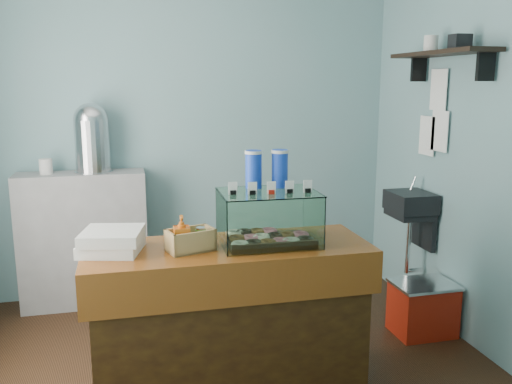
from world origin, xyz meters
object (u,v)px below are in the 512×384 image
object	(u,v)px
display_case	(267,215)
coffee_urn	(92,136)
counter	(229,319)
red_cooler	(423,308)

from	to	relation	value
display_case	coffee_urn	size ratio (longest dim) A/B	1.02
counter	red_cooler	size ratio (longest dim) A/B	3.61
counter	red_cooler	xyz separation A→B (m)	(1.51, 0.43, -0.26)
counter	display_case	world-z (taller)	display_case
coffee_urn	red_cooler	distance (m)	2.84
coffee_urn	display_case	bearing A→B (deg)	-56.53
counter	display_case	xyz separation A→B (m)	(0.23, 0.03, 0.60)
counter	coffee_urn	distance (m)	2.00
counter	red_cooler	bearing A→B (deg)	15.75
counter	coffee_urn	bearing A→B (deg)	116.68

